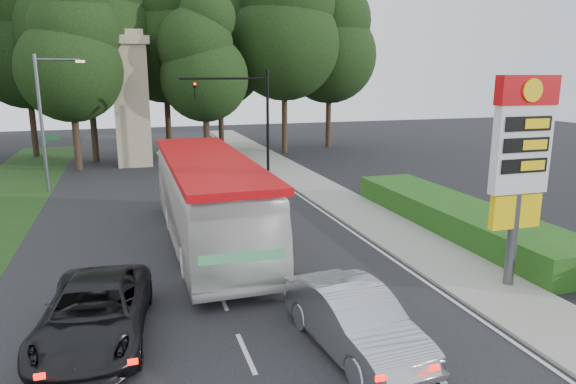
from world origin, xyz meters
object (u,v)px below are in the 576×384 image
object	(u,v)px
sedan_silver	(354,320)
suv_charcoal	(95,313)
traffic_signal_mast	(249,107)
streetlight_signs	(45,117)
transit_bus	(208,201)
monument	(131,98)
gas_station_pylon	(521,154)

from	to	relation	value
sedan_silver	suv_charcoal	bearing A→B (deg)	152.25
traffic_signal_mast	streetlight_signs	distance (m)	12.83
streetlight_signs	transit_bus	world-z (taller)	streetlight_signs
traffic_signal_mast	streetlight_signs	xyz separation A→B (m)	(-12.67, -1.99, -0.23)
streetlight_signs	suv_charcoal	size ratio (longest dim) A/B	1.42
sedan_silver	suv_charcoal	world-z (taller)	sedan_silver
traffic_signal_mast	transit_bus	bearing A→B (deg)	-109.57
monument	streetlight_signs	bearing A→B (deg)	-121.97
traffic_signal_mast	gas_station_pylon	bearing A→B (deg)	-80.91
gas_station_pylon	streetlight_signs	size ratio (longest dim) A/B	0.86
traffic_signal_mast	sedan_silver	size ratio (longest dim) A/B	1.42
traffic_signal_mast	monument	xyz separation A→B (m)	(-7.68, 6.00, 0.43)
transit_bus	sedan_silver	bearing A→B (deg)	-77.48
gas_station_pylon	traffic_signal_mast	world-z (taller)	traffic_signal_mast
transit_bus	sedan_silver	world-z (taller)	transit_bus
gas_station_pylon	monument	distance (m)	30.17
gas_station_pylon	sedan_silver	size ratio (longest dim) A/B	1.35
traffic_signal_mast	transit_bus	size ratio (longest dim) A/B	0.55
sedan_silver	suv_charcoal	size ratio (longest dim) A/B	0.90
streetlight_signs	suv_charcoal	world-z (taller)	streetlight_signs
suv_charcoal	traffic_signal_mast	bearing A→B (deg)	73.03
gas_station_pylon	sedan_silver	xyz separation A→B (m)	(-6.54, -2.14, -3.61)
gas_station_pylon	monument	xyz separation A→B (m)	(-11.20, 28.01, 0.66)
suv_charcoal	gas_station_pylon	bearing A→B (deg)	4.59
suv_charcoal	sedan_silver	bearing A→B (deg)	-15.58
monument	transit_bus	world-z (taller)	monument
streetlight_signs	sedan_silver	xyz separation A→B (m)	(9.65, -22.15, -3.60)
traffic_signal_mast	streetlight_signs	world-z (taller)	streetlight_signs
monument	suv_charcoal	size ratio (longest dim) A/B	1.78
streetlight_signs	suv_charcoal	xyz separation A→B (m)	(3.38, -19.64, -3.65)
monument	sedan_silver	bearing A→B (deg)	-81.22
gas_station_pylon	streetlight_signs	xyz separation A→B (m)	(-16.19, 20.01, -0.01)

